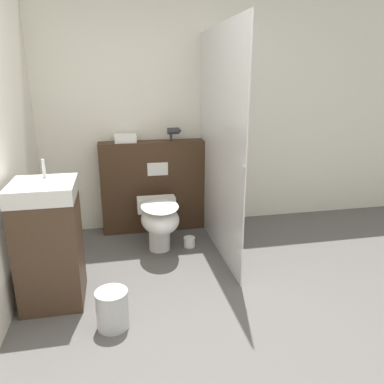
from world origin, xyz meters
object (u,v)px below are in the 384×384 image
object	(u,v)px
toilet	(159,220)
hair_drier	(174,131)
sink_vanity	(49,243)
waste_bin	(112,309)

from	to	relation	value
toilet	hair_drier	size ratio (longest dim) A/B	4.06
hair_drier	toilet	bearing A→B (deg)	-113.16
sink_vanity	hair_drier	xyz separation A→B (m)	(1.15, 1.26, 0.63)
toilet	sink_vanity	size ratio (longest dim) A/B	0.58
sink_vanity	waste_bin	distance (m)	0.71
toilet	hair_drier	bearing A→B (deg)	66.84
hair_drier	waste_bin	distance (m)	2.08
toilet	sink_vanity	bearing A→B (deg)	-142.97
hair_drier	waste_bin	world-z (taller)	hair_drier
sink_vanity	hair_drier	distance (m)	1.82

